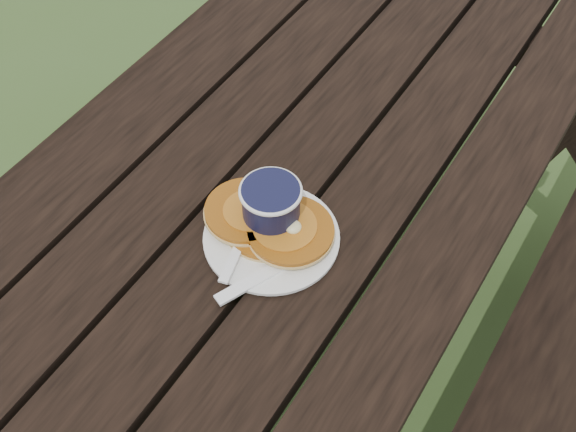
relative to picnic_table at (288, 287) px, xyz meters
The scene contains 7 objects.
ground 0.37m from the picnic_table, ahead, with size 60.00×60.00×0.00m, color #385123.
picnic_table is the anchor object (origin of this frame).
plate 0.42m from the picnic_table, 67.45° to the right, with size 0.21×0.21×0.01m, color white.
pancake_stack 0.43m from the picnic_table, 69.88° to the right, with size 0.22×0.14×0.04m.
knife 0.46m from the picnic_table, 65.54° to the right, with size 0.02×0.18×0.01m, color white.
fork 0.45m from the picnic_table, 80.24° to the right, with size 0.03×0.16×0.01m, color white, non-canonical shape.
coffee_cup 0.46m from the picnic_table, 69.47° to the right, with size 0.10×0.10×0.09m.
Camera 1 is at (0.45, -0.71, 1.67)m, focal length 45.00 mm.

